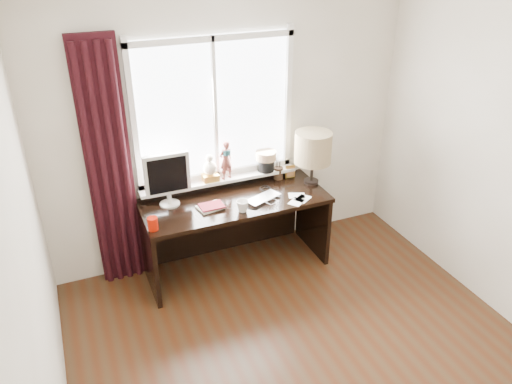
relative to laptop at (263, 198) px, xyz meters
name	(u,v)px	position (x,y,z in m)	size (l,w,h in m)	color
ceiling	(366,8)	(-0.14, -1.52, 1.84)	(3.50, 4.00, 0.00)	white
wall_back	(230,128)	(-0.14, 0.48, 0.54)	(3.50, 2.60, 0.00)	#C0B69D
wall_left	(31,313)	(-1.89, -1.52, 0.54)	(4.00, 2.60, 0.00)	#C0B69D
laptop	(263,198)	(0.00, 0.00, 0.00)	(0.34, 0.22, 0.03)	silver
mug	(242,206)	(-0.25, -0.12, 0.04)	(0.11, 0.10, 0.11)	white
red_cup	(153,224)	(-1.04, -0.12, 0.04)	(0.08, 0.08, 0.11)	#9E0F00
window	(217,131)	(-0.28, 0.42, 0.54)	(1.52, 0.21, 1.40)	white
curtain	(109,170)	(-1.27, 0.38, 0.35)	(0.38, 0.09, 2.25)	black
desk	(232,217)	(-0.24, 0.20, -0.26)	(1.70, 0.70, 0.75)	black
monitor	(167,177)	(-0.81, 0.24, 0.26)	(0.40, 0.18, 0.49)	beige
notebook_stack	(211,207)	(-0.49, 0.03, 0.00)	(0.25, 0.20, 0.03)	beige
brush_holder	(278,173)	(0.31, 0.34, 0.05)	(0.09, 0.09, 0.25)	black
icon_frame	(290,172)	(0.43, 0.31, 0.05)	(0.10, 0.03, 0.13)	gold
table_lamp	(313,148)	(0.56, 0.13, 0.35)	(0.35, 0.35, 0.52)	black
loose_papers	(299,199)	(0.30, -0.11, -0.01)	(0.26, 0.27, 0.00)	white
desk_cables	(261,196)	(0.00, 0.06, -0.01)	(0.39, 0.42, 0.01)	black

